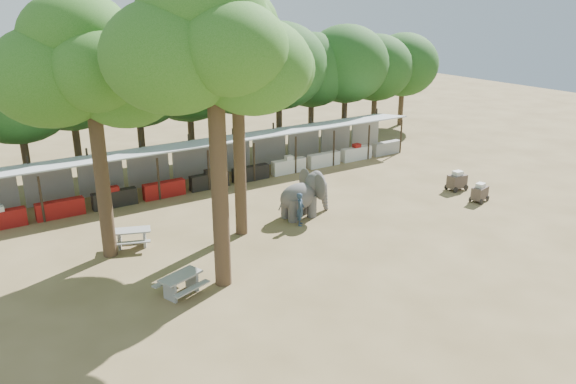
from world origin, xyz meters
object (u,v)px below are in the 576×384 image
yard_tree_back (232,50)px  picnic_table_far (132,236)px  elephant (305,195)px  cart_front (480,192)px  cart_back (457,181)px  yard_tree_left (84,65)px  yard_tree_center (208,44)px  handler (300,209)px  picnic_table_near (181,282)px

yard_tree_back → picnic_table_far: (-4.75, 1.17, -8.01)m
elephant → yard_tree_back: bearing=-180.0°
cart_front → cart_back: cart_back is taller
yard_tree_left → cart_back: 21.32m
elephant → picnic_table_far: elephant is taller
yard_tree_left → yard_tree_center: 5.92m
handler → picnic_table_near: size_ratio=0.83×
elephant → picnic_table_near: bearing=-154.7°
yard_tree_back → elephant: (3.95, 0.05, -7.39)m
handler → cart_back: 10.71m
picnic_table_near → cart_back: size_ratio=1.68×
elephant → picnic_table_far: (-8.70, 1.12, -0.61)m
yard_tree_left → cart_back: (19.76, -2.46, -7.63)m
picnic_table_near → picnic_table_far: bearing=72.5°
yard_tree_center → cart_back: 19.02m
handler → cart_back: handler is taller
yard_tree_back → picnic_table_near: bearing=-138.2°
picnic_table_far → cart_back: size_ratio=1.70×
yard_tree_back → picnic_table_near: (-4.61, -4.12, -8.01)m
yard_tree_center → picnic_table_far: yard_tree_center is taller
yard_tree_back → handler: bearing=-15.9°
picnic_table_near → cart_front: cart_front is taller
yard_tree_center → cart_front: size_ratio=9.97×
picnic_table_near → cart_back: bearing=-10.7°
yard_tree_back → picnic_table_near: 10.12m
yard_tree_back → picnic_table_far: 9.38m
yard_tree_back → picnic_table_near: yard_tree_back is taller
cart_back → picnic_table_near: bearing=-169.4°
yard_tree_back → cart_back: (13.76, -1.46, -7.97)m
cart_back → picnic_table_far: bearing=174.2°
yard_tree_left → elephant: (9.95, -0.95, -7.05)m
yard_tree_left → picnic_table_near: yard_tree_left is taller
elephant → handler: 1.32m
yard_tree_left → handler: 11.83m
elephant → picnic_table_near: (-8.57, -4.17, -0.61)m
picnic_table_near → picnic_table_far: size_ratio=0.99×
yard_tree_center → yard_tree_back: size_ratio=1.06×
elephant → cart_front: size_ratio=2.47×
yard_tree_center → picnic_table_near: bearing=-175.6°
cart_back → elephant: bearing=173.6°
yard_tree_back → cart_back: size_ratio=9.38×
yard_tree_back → cart_front: size_ratio=9.41×
yard_tree_back → cart_front: yard_tree_back is taller
yard_tree_left → picnic_table_far: size_ratio=5.36×
picnic_table_far → cart_back: 18.69m
picnic_table_near → picnic_table_far: 5.30m
picnic_table_near → yard_tree_left: bearing=86.2°
cart_front → cart_back: 2.07m
yard_tree_left → picnic_table_near: 9.32m
picnic_table_far → handler: bearing=5.8°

